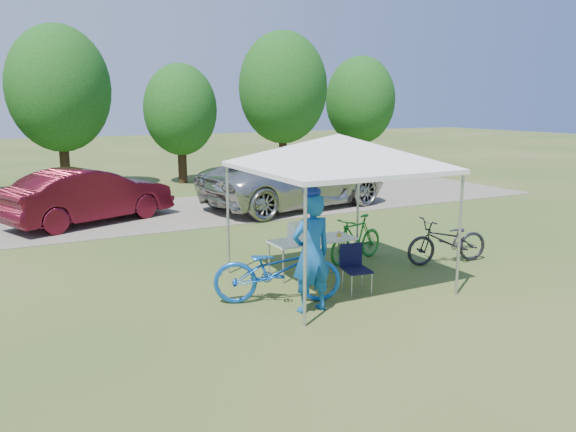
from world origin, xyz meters
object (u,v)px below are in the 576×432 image
bike_green (356,239)px  folding_chair (354,264)px  bike_blue (277,270)px  bike_dark (448,241)px  sedan (89,195)px  minivan (296,180)px  cooler (302,232)px  cyclist (311,253)px  folding_table (313,241)px

bike_green → folding_chair: bearing=-52.5°
bike_blue → bike_dark: 4.15m
sedan → bike_dark: bearing=-164.4°
sedan → minivan: bearing=-116.7°
bike_dark → minivan: 7.12m
folding_chair → cooler: cooler is taller
bike_blue → minivan: size_ratio=0.34×
cyclist → minivan: bearing=-120.1°
folding_chair → sedan: sedan is taller
folding_chair → sedan: (-3.20, 8.11, 0.28)m
folding_chair → bike_dark: size_ratio=0.46×
cyclist → cooler: bearing=-117.6°
folding_table → cooler: cooler is taller
folding_table → bike_blue: 1.73m
folding_table → folding_chair: bearing=-84.0°
folding_table → folding_chair: 1.25m
cyclist → bike_blue: size_ratio=0.90×
minivan → bike_green: bearing=153.6°
bike_dark → minivan: bearing=-172.7°
cyclist → bike_dark: size_ratio=1.04×
folding_chair → minivan: 8.21m
cooler → minivan: (3.36, 6.41, 0.02)m
bike_dark → bike_green: bearing=-112.2°
folding_table → minivan: bearing=64.1°
cyclist → bike_green: size_ratio=1.17×
folding_chair → bike_dark: 2.74m
cyclist → bike_dark: (3.84, 1.04, -0.47)m
sedan → folding_table: bearing=-178.2°
folding_chair → bike_green: (1.09, 1.53, -0.01)m
cyclist → minivan: (4.14, 8.14, -0.07)m
bike_blue → bike_dark: bearing=-61.0°
minivan → bike_blue: bearing=140.3°
folding_table → bike_dark: 2.90m
folding_table → folding_chair: folding_chair is taller
bike_dark → sedan: (-5.88, 7.57, 0.29)m
folding_table → bike_green: size_ratio=1.03×
folding_chair → bike_green: 1.88m
folding_chair → bike_dark: bearing=20.7°
cooler → bike_dark: bearing=-12.7°
bike_green → minivan: minivan is taller
bike_blue → folding_chair: bearing=-71.4°
cooler → bike_green: (1.47, 0.30, -0.37)m
bike_dark → sedan: sedan is taller
folding_chair → bike_blue: bike_blue is taller
folding_table → minivan: 7.13m
bike_dark → minivan: (0.30, 7.10, 0.40)m
folding_table → sedan: (-3.07, 6.88, 0.13)m
folding_chair → minivan: bearing=78.0°
folding_chair → cooler: size_ratio=1.76×
cooler → sedan: (-2.83, 6.88, -0.09)m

